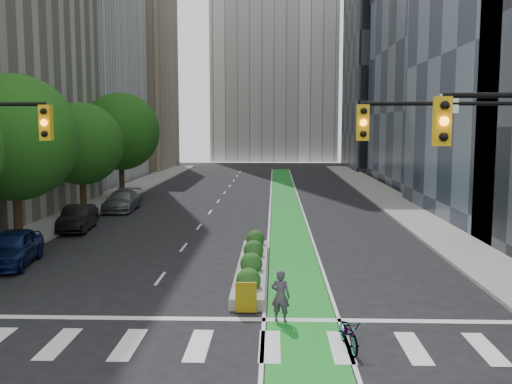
# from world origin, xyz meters

# --- Properties ---
(ground) EXTENTS (160.00, 160.00, 0.00)m
(ground) POSITION_xyz_m (0.00, 0.00, 0.00)
(ground) COLOR black
(ground) RESTS_ON ground
(sidewalk_left) EXTENTS (3.60, 90.00, 0.15)m
(sidewalk_left) POSITION_xyz_m (-11.80, 25.00, 0.07)
(sidewalk_left) COLOR gray
(sidewalk_left) RESTS_ON ground
(sidewalk_right) EXTENTS (3.60, 90.00, 0.15)m
(sidewalk_right) POSITION_xyz_m (11.80, 25.00, 0.07)
(sidewalk_right) COLOR gray
(sidewalk_right) RESTS_ON ground
(bike_lane_paint) EXTENTS (2.20, 70.00, 0.01)m
(bike_lane_paint) POSITION_xyz_m (3.00, 30.00, 0.01)
(bike_lane_paint) COLOR #198A24
(bike_lane_paint) RESTS_ON ground
(building_tan_far) EXTENTS (14.00, 16.00, 26.00)m
(building_tan_far) POSITION_xyz_m (-20.00, 66.00, 13.00)
(building_tan_far) COLOR tan
(building_tan_far) RESTS_ON ground
(building_dark_end) EXTENTS (14.00, 18.00, 28.00)m
(building_dark_end) POSITION_xyz_m (20.00, 68.00, 14.00)
(building_dark_end) COLOR black
(building_dark_end) RESTS_ON ground
(tree_mid) EXTENTS (6.40, 6.40, 8.78)m
(tree_mid) POSITION_xyz_m (-11.00, 12.00, 5.57)
(tree_mid) COLOR black
(tree_mid) RESTS_ON ground
(tree_midfar) EXTENTS (5.60, 5.60, 7.76)m
(tree_midfar) POSITION_xyz_m (-11.00, 22.00, 4.95)
(tree_midfar) COLOR black
(tree_midfar) RESTS_ON ground
(tree_far) EXTENTS (6.60, 6.60, 9.00)m
(tree_far) POSITION_xyz_m (-11.00, 32.00, 5.69)
(tree_far) COLOR black
(tree_far) RESTS_ON ground
(signal_right) EXTENTS (5.82, 0.51, 7.20)m
(signal_right) POSITION_xyz_m (8.67, 0.47, 4.80)
(signal_right) COLOR black
(signal_right) RESTS_ON ground
(median_planter) EXTENTS (1.20, 10.26, 1.10)m
(median_planter) POSITION_xyz_m (1.20, 7.04, 0.37)
(median_planter) COLOR gray
(median_planter) RESTS_ON ground
(bicycle) EXTENTS (0.85, 1.78, 0.90)m
(bicycle) POSITION_xyz_m (4.20, -1.10, 0.45)
(bicycle) COLOR gray
(bicycle) RESTS_ON ground
(cyclist) EXTENTS (0.70, 0.57, 1.67)m
(cyclist) POSITION_xyz_m (2.32, 1.05, 0.84)
(cyclist) COLOR #3D3843
(cyclist) RESTS_ON ground
(parked_car_left_near) EXTENTS (2.51, 4.91, 1.60)m
(parked_car_left_near) POSITION_xyz_m (-9.50, 8.00, 0.80)
(parked_car_left_near) COLOR #0B1743
(parked_car_left_near) RESTS_ON ground
(parked_car_left_mid) EXTENTS (2.06, 4.64, 1.48)m
(parked_car_left_mid) POSITION_xyz_m (-9.50, 16.52, 0.74)
(parked_car_left_mid) COLOR black
(parked_car_left_mid) RESTS_ON ground
(parked_car_left_far) EXTENTS (2.21, 5.13, 1.47)m
(parked_car_left_far) POSITION_xyz_m (-9.01, 24.50, 0.74)
(parked_car_left_far) COLOR #5D6062
(parked_car_left_far) RESTS_ON ground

